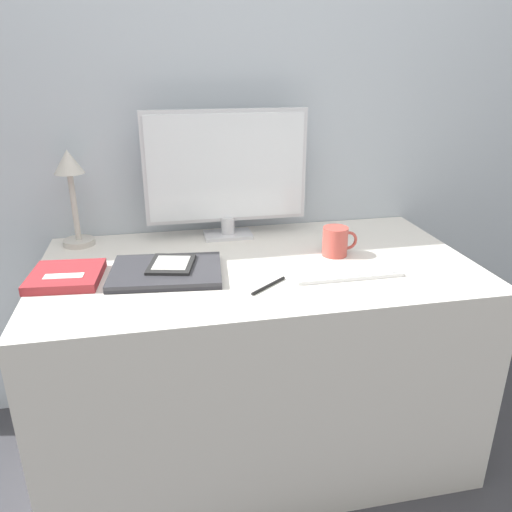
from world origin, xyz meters
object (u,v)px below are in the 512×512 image
object	(u,v)px
ereader	(171,264)
coffee_mug	(336,241)
pen	(268,286)
monitor	(226,172)
notebook	(66,276)
desk_lamp	(71,183)
laptop	(166,271)
keyboard	(345,272)

from	to	relation	value
ereader	coffee_mug	bearing A→B (deg)	3.94
coffee_mug	pen	xyz separation A→B (m)	(-0.28, -0.20, -0.04)
pen	ereader	bearing A→B (deg)	148.48
monitor	notebook	distance (m)	0.65
coffee_mug	desk_lamp	bearing A→B (deg)	162.08
laptop	desk_lamp	bearing A→B (deg)	131.53
ereader	desk_lamp	bearing A→B (deg)	134.70
monitor	coffee_mug	bearing A→B (deg)	-38.91
ereader	desk_lamp	xyz separation A→B (m)	(-0.31, 0.31, 0.20)
keyboard	ereader	bearing A→B (deg)	167.22
keyboard	ereader	xyz separation A→B (m)	(-0.52, 0.12, 0.02)
laptop	notebook	bearing A→B (deg)	176.42
keyboard	desk_lamp	world-z (taller)	desk_lamp
desk_lamp	coffee_mug	distance (m)	0.92
laptop	ereader	xyz separation A→B (m)	(0.02, 0.02, 0.02)
ereader	pen	size ratio (longest dim) A/B	1.52
ereader	pen	world-z (taller)	ereader
desk_lamp	notebook	distance (m)	0.38
laptop	ereader	distance (m)	0.03
monitor	keyboard	xyz separation A→B (m)	(0.30, -0.42, -0.24)
desk_lamp	coffee_mug	xyz separation A→B (m)	(0.86, -0.28, -0.17)
monitor	desk_lamp	size ratio (longest dim) A/B	1.74
notebook	desk_lamp	bearing A→B (deg)	89.96
notebook	ereader	bearing A→B (deg)	-0.19
laptop	coffee_mug	xyz separation A→B (m)	(0.56, 0.05, 0.04)
keyboard	notebook	bearing A→B (deg)	171.85
keyboard	coffee_mug	xyz separation A→B (m)	(0.02, 0.16, 0.04)
desk_lamp	pen	xyz separation A→B (m)	(0.58, -0.48, -0.22)
desk_lamp	pen	size ratio (longest dim) A/B	2.78
ereader	notebook	xyz separation A→B (m)	(-0.31, 0.00, -0.01)
laptop	pen	distance (m)	0.32
ereader	desk_lamp	distance (m)	0.48
desk_lamp	coffee_mug	size ratio (longest dim) A/B	2.79
laptop	ereader	bearing A→B (deg)	45.15
monitor	pen	xyz separation A→B (m)	(0.05, -0.46, -0.24)
ereader	notebook	distance (m)	0.31
coffee_mug	notebook	bearing A→B (deg)	-177.56
monitor	laptop	size ratio (longest dim) A/B	1.64
monitor	laptop	xyz separation A→B (m)	(-0.24, -0.32, -0.23)
notebook	coffee_mug	distance (m)	0.86
desk_lamp	pen	distance (m)	0.78
monitor	keyboard	distance (m)	0.57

